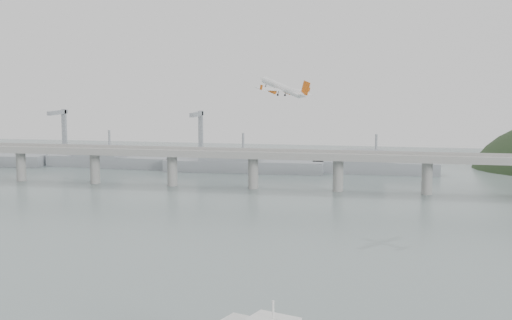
# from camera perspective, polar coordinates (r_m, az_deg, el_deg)

# --- Properties ---
(ground) EXTENTS (900.00, 900.00, 0.00)m
(ground) POSITION_cam_1_polar(r_m,az_deg,el_deg) (209.56, -2.94, -11.72)
(ground) COLOR slate
(ground) RESTS_ON ground
(bridge) EXTENTS (800.00, 22.00, 23.90)m
(bridge) POSITION_cam_1_polar(r_m,az_deg,el_deg) (398.49, 3.84, -0.01)
(bridge) COLOR gray
(bridge) RESTS_ON ground
(distant_fleet) EXTENTS (453.00, 60.90, 40.00)m
(distant_fleet) POSITION_cam_1_polar(r_m,az_deg,el_deg) (504.36, -12.86, 0.05)
(distant_fleet) COLOR gray
(distant_fleet) RESTS_ON ground
(airliner) EXTENTS (27.41, 26.14, 11.10)m
(airliner) POSITION_cam_1_polar(r_m,az_deg,el_deg) (302.80, 2.26, 6.02)
(airliner) COLOR white
(airliner) RESTS_ON ground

